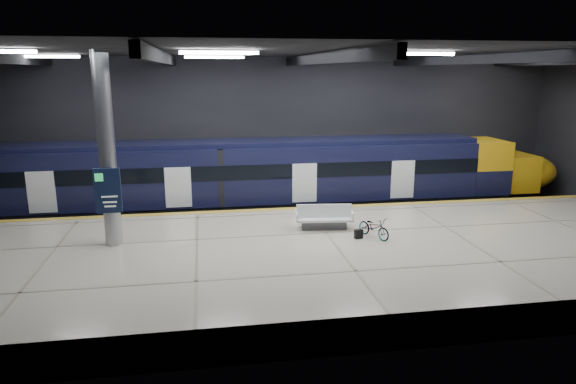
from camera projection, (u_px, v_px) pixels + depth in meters
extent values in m
plane|color=black|center=(320.00, 251.00, 21.35)|extent=(30.00, 30.00, 0.00)
cube|color=black|center=(288.00, 132.00, 28.10)|extent=(30.00, 0.10, 8.00)
cube|color=black|center=(394.00, 207.00, 12.74)|extent=(30.00, 0.10, 8.00)
cube|color=black|center=(323.00, 52.00, 19.50)|extent=(30.00, 16.00, 0.10)
cube|color=black|center=(162.00, 58.00, 18.60)|extent=(0.25, 16.00, 0.40)
cube|color=black|center=(323.00, 58.00, 19.55)|extent=(0.25, 16.00, 0.40)
cube|color=black|center=(469.00, 59.00, 20.51)|extent=(0.25, 16.00, 0.40)
cube|color=white|center=(219.00, 53.00, 16.97)|extent=(2.60, 0.18, 0.10)
cube|color=white|center=(419.00, 54.00, 18.08)|extent=(2.60, 0.18, 0.10)
cube|color=white|center=(47.00, 56.00, 21.61)|extent=(2.60, 0.18, 0.10)
cube|color=white|center=(214.00, 57.00, 22.72)|extent=(2.60, 0.18, 0.10)
cube|color=white|center=(366.00, 58.00, 23.84)|extent=(2.60, 0.18, 0.10)
cube|color=white|center=(504.00, 58.00, 24.96)|extent=(2.60, 0.18, 0.10)
cube|color=beige|center=(336.00, 259.00, 18.82)|extent=(30.00, 11.00, 1.10)
cube|color=gold|center=(307.00, 208.00, 23.73)|extent=(30.00, 0.40, 0.01)
cube|color=gray|center=(299.00, 217.00, 25.91)|extent=(30.00, 0.08, 0.16)
cube|color=gray|center=(294.00, 210.00, 27.30)|extent=(30.00, 0.08, 0.16)
cube|color=black|center=(241.00, 207.00, 26.04)|extent=(24.00, 2.58, 0.80)
cube|color=black|center=(240.00, 173.00, 25.63)|extent=(24.00, 2.80, 2.75)
cube|color=black|center=(240.00, 143.00, 25.28)|extent=(24.00, 2.30, 0.24)
cube|color=black|center=(242.00, 173.00, 24.21)|extent=(24.00, 0.04, 0.70)
cube|color=white|center=(305.00, 183.00, 24.83)|extent=(1.20, 0.05, 1.90)
cube|color=gold|center=(481.00, 165.00, 27.70)|extent=(2.00, 2.80, 2.75)
ellipsoid|color=gold|center=(524.00, 172.00, 28.23)|extent=(3.60, 2.52, 1.90)
cube|color=black|center=(486.00, 162.00, 27.71)|extent=(1.60, 2.38, 0.80)
cube|color=#595B60|center=(324.00, 224.00, 20.64)|extent=(1.82, 0.75, 0.33)
cube|color=silver|center=(324.00, 218.00, 20.59)|extent=(2.31, 1.19, 0.09)
cube|color=silver|center=(324.00, 211.00, 20.51)|extent=(2.21, 0.34, 0.55)
cube|color=silver|center=(296.00, 216.00, 20.50)|extent=(0.17, 0.94, 0.33)
cube|color=silver|center=(351.00, 215.00, 20.61)|extent=(0.17, 0.94, 0.33)
imported|color=#99999E|center=(374.00, 227.00, 19.46)|extent=(1.17, 1.63, 0.82)
cube|color=black|center=(359.00, 234.00, 19.41)|extent=(0.34, 0.25, 0.35)
cylinder|color=#9EA0A5|center=(107.00, 151.00, 18.06)|extent=(0.60, 0.60, 6.90)
cube|color=#0E1833|center=(108.00, 191.00, 17.97)|extent=(0.90, 0.12, 1.60)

